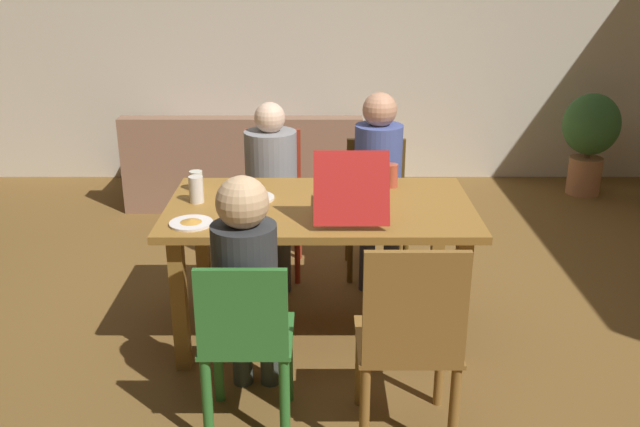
# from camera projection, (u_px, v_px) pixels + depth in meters

# --- Properties ---
(ground_plane) EXTENTS (20.00, 20.00, 0.00)m
(ground_plane) POSITION_uv_depth(u_px,v_px,m) (320.00, 331.00, 3.99)
(ground_plane) COLOR brown
(back_wall) EXTENTS (7.02, 0.12, 2.92)m
(back_wall) POSITION_uv_depth(u_px,v_px,m) (320.00, 22.00, 6.32)
(back_wall) COLOR beige
(back_wall) RESTS_ON ground
(dining_table) EXTENTS (1.64, 0.94, 0.78)m
(dining_table) POSITION_uv_depth(u_px,v_px,m) (320.00, 222.00, 3.75)
(dining_table) COLOR olive
(dining_table) RESTS_ON ground
(chair_0) EXTENTS (0.40, 0.40, 0.86)m
(chair_0) POSITION_uv_depth(u_px,v_px,m) (246.00, 343.00, 2.99)
(chair_0) COLOR #2F722E
(chair_0) RESTS_ON ground
(person_0) EXTENTS (0.28, 0.51, 1.19)m
(person_0) POSITION_uv_depth(u_px,v_px,m) (247.00, 279.00, 3.04)
(person_0) COLOR #394038
(person_0) RESTS_ON ground
(chair_1) EXTENTS (0.40, 0.45, 0.94)m
(chair_1) POSITION_uv_depth(u_px,v_px,m) (273.00, 194.00, 4.68)
(chair_1) COLOR #AA311D
(chair_1) RESTS_ON ground
(person_1) EXTENTS (0.34, 0.53, 1.16)m
(person_1) POSITION_uv_depth(u_px,v_px,m) (271.00, 177.00, 4.48)
(person_1) COLOR #383937
(person_1) RESTS_ON ground
(chair_2) EXTENTS (0.41, 0.40, 0.88)m
(chair_2) POSITION_uv_depth(u_px,v_px,m) (376.00, 198.00, 4.67)
(chair_2) COLOR brown
(chair_2) RESTS_ON ground
(person_2) EXTENTS (0.31, 0.48, 1.23)m
(person_2) POSITION_uv_depth(u_px,v_px,m) (378.00, 172.00, 4.46)
(person_2) COLOR #323449
(person_2) RESTS_ON ground
(chair_3) EXTENTS (0.44, 0.43, 0.97)m
(chair_3) POSITION_uv_depth(u_px,v_px,m) (410.00, 339.00, 2.91)
(chair_3) COLOR olive
(chair_3) RESTS_ON ground
(pizza_box_0) EXTENTS (0.37, 0.53, 0.36)m
(pizza_box_0) POSITION_uv_depth(u_px,v_px,m) (349.00, 202.00, 3.60)
(pizza_box_0) COLOR red
(pizza_box_0) RESTS_ON dining_table
(plate_0) EXTENTS (0.23, 0.23, 0.01)m
(plate_0) POSITION_uv_depth(u_px,v_px,m) (254.00, 198.00, 3.79)
(plate_0) COLOR white
(plate_0) RESTS_ON dining_table
(plate_1) EXTENTS (0.22, 0.22, 0.03)m
(plate_1) POSITION_uv_depth(u_px,v_px,m) (191.00, 222.00, 3.43)
(plate_1) COLOR white
(plate_1) RESTS_ON dining_table
(drinking_glass_0) EXTENTS (0.08, 0.08, 0.13)m
(drinking_glass_0) POSITION_uv_depth(u_px,v_px,m) (391.00, 176.00, 3.97)
(drinking_glass_0) COLOR #BD4D35
(drinking_glass_0) RESTS_ON dining_table
(drinking_glass_1) EXTENTS (0.08, 0.08, 0.14)m
(drinking_glass_1) POSITION_uv_depth(u_px,v_px,m) (196.00, 189.00, 3.72)
(drinking_glass_1) COLOR silver
(drinking_glass_1) RESTS_ON dining_table
(drinking_glass_2) EXTENTS (0.07, 0.07, 0.11)m
(drinking_glass_2) POSITION_uv_depth(u_px,v_px,m) (196.00, 181.00, 3.92)
(drinking_glass_2) COLOR silver
(drinking_glass_2) RESTS_ON dining_table
(couch) EXTENTS (1.97, 0.89, 0.80)m
(couch) POSITION_uv_depth(u_px,v_px,m) (246.00, 167.00, 6.07)
(couch) COLOR #926951
(couch) RESTS_ON ground
(potted_plant) EXTENTS (0.49, 0.49, 0.91)m
(potted_plant) POSITION_uv_depth(u_px,v_px,m) (590.00, 134.00, 6.11)
(potted_plant) COLOR #AC714B
(potted_plant) RESTS_ON ground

